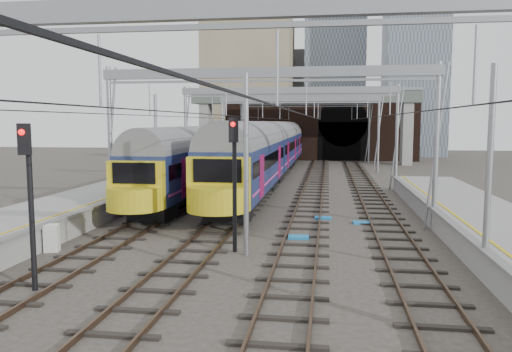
% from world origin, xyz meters
% --- Properties ---
extents(ground, '(160.00, 160.00, 0.00)m').
position_xyz_m(ground, '(0.00, 0.00, 0.00)').
color(ground, '#38332D').
rests_on(ground, ground).
extents(platform_left, '(4.32, 55.00, 1.12)m').
position_xyz_m(platform_left, '(-10.18, 2.50, 0.55)').
color(platform_left, gray).
rests_on(platform_left, ground).
extents(tracks, '(14.40, 80.00, 0.22)m').
position_xyz_m(tracks, '(0.00, 15.00, 0.02)').
color(tracks, '#4C3828').
rests_on(tracks, ground).
extents(overhead_line, '(16.80, 80.00, 8.00)m').
position_xyz_m(overhead_line, '(0.00, 21.49, 6.57)').
color(overhead_line, gray).
rests_on(overhead_line, ground).
extents(retaining_wall, '(28.00, 2.75, 9.00)m').
position_xyz_m(retaining_wall, '(1.40, 51.93, 4.33)').
color(retaining_wall, black).
rests_on(retaining_wall, ground).
extents(overbridge, '(28.00, 3.00, 9.25)m').
position_xyz_m(overbridge, '(0.00, 46.00, 7.27)').
color(overbridge, gray).
rests_on(overbridge, ground).
extents(city_skyline, '(37.50, 27.50, 60.00)m').
position_xyz_m(city_skyline, '(2.73, 70.48, 17.09)').
color(city_skyline, tan).
rests_on(city_skyline, ground).
extents(train_main, '(3.11, 71.80, 5.24)m').
position_xyz_m(train_main, '(-2.00, 41.76, 2.67)').
color(train_main, black).
rests_on(train_main, ground).
extents(train_second, '(2.86, 66.11, 4.90)m').
position_xyz_m(train_second, '(-6.00, 38.72, 2.52)').
color(train_second, black).
rests_on(train_second, ground).
extents(signal_near_left, '(0.40, 0.48, 5.13)m').
position_xyz_m(signal_near_left, '(-5.80, -3.01, 3.21)').
color(signal_near_left, black).
rests_on(signal_near_left, ground).
extents(signal_near_centre, '(0.41, 0.48, 5.35)m').
position_xyz_m(signal_near_centre, '(-0.54, 2.42, 3.33)').
color(signal_near_centre, black).
rests_on(signal_near_centre, ground).
extents(relay_cabinet, '(0.66, 0.59, 1.11)m').
position_xyz_m(relay_cabinet, '(-7.80, 1.44, 0.55)').
color(relay_cabinet, silver).
rests_on(relay_cabinet, ground).
extents(equip_cover_a, '(0.95, 0.69, 0.11)m').
position_xyz_m(equip_cover_a, '(1.85, 5.15, 0.05)').
color(equip_cover_a, '#1975BC').
rests_on(equip_cover_a, ground).
extents(equip_cover_b, '(0.92, 0.69, 0.10)m').
position_xyz_m(equip_cover_b, '(2.88, 9.88, 0.05)').
color(equip_cover_b, '#1975BC').
rests_on(equip_cover_b, ground).
extents(equip_cover_c, '(0.90, 0.65, 0.10)m').
position_xyz_m(equip_cover_c, '(4.87, 8.84, 0.05)').
color(equip_cover_c, '#1975BC').
rests_on(equip_cover_c, ground).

